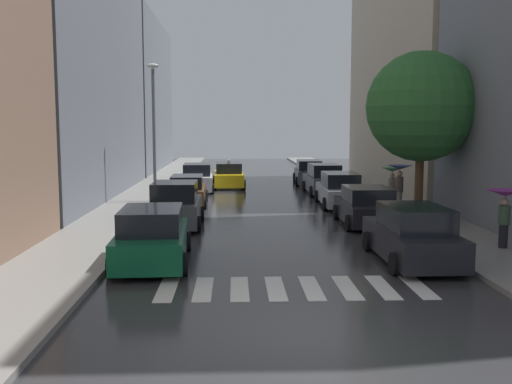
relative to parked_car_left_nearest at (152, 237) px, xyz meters
The scene contains 22 objects.
ground_plane 18.24m from the parked_car_left_nearest, 77.72° to the left, with size 28.00×72.00×0.04m, color #2F2F31.
sidewalk_left 18.02m from the parked_car_left_nearest, 98.38° to the left, with size 3.00×72.00×0.15m, color gray.
sidewalk_right 20.62m from the parked_car_left_nearest, 59.77° to the left, with size 3.00×72.00×0.15m, color gray.
crosswalk_stripes 4.81m from the parked_car_left_nearest, 35.22° to the right, with size 6.75×2.20×0.01m.
building_left_mid 18.80m from the parked_car_left_nearest, 114.42° to the left, with size 6.00×20.74×16.61m, color slate.
building_left_far 37.26m from the parked_car_left_nearest, 101.16° to the left, with size 6.00×18.82×13.21m, color slate.
building_right_mid 26.90m from the parked_car_left_nearest, 54.49° to the left, with size 6.00×19.41×17.99m, color #B2A38C.
parked_car_left_nearest is the anchor object (origin of this frame).
parked_car_left_second 6.21m from the parked_car_left_nearest, 89.46° to the left, with size 2.17×4.04×1.82m.
parked_car_left_third 12.52m from the parked_car_left_nearest, 89.79° to the left, with size 2.05×4.42×1.54m.
parked_car_left_fourth 18.81m from the parked_car_left_nearest, 89.50° to the left, with size 2.14×4.56×1.72m.
parked_car_right_nearest 7.67m from the parked_car_left_nearest, ahead, with size 2.13×4.68×1.72m.
parked_car_right_second 10.05m from the parked_car_left_nearest, 39.26° to the left, with size 2.17×4.28×1.58m.
parked_car_right_third 14.17m from the parked_car_left_nearest, 57.13° to the left, with size 2.12×4.84×1.71m.
parked_car_right_fourth 18.82m from the parked_car_left_nearest, 65.84° to the left, with size 2.13×4.65×1.79m.
parked_car_right_fifth 24.45m from the parked_car_left_nearest, 71.87° to the left, with size 2.18×4.87×1.66m.
taxi_midroad 21.29m from the parked_car_left_nearest, 84.45° to the left, with size 2.17×4.73×1.81m.
pedestrian_foreground 11.10m from the parked_car_left_nearest, ahead, with size 1.16×1.16×1.86m.
pedestrian_near_tree 13.72m from the parked_car_left_nearest, 43.19° to the left, with size 1.13×1.13×2.09m.
pedestrian_by_kerb 14.43m from the parked_car_left_nearest, 46.41° to the left, with size 1.06×1.06×1.90m.
street_tree_right 13.44m from the parked_car_left_nearest, 36.42° to the left, with size 4.65×4.65×7.01m.
lamp_post_left 13.72m from the parked_car_left_nearest, 97.23° to the left, with size 0.60×0.28×7.01m.
Camera 1 is at (-1.48, -10.67, 4.05)m, focal length 40.85 mm.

